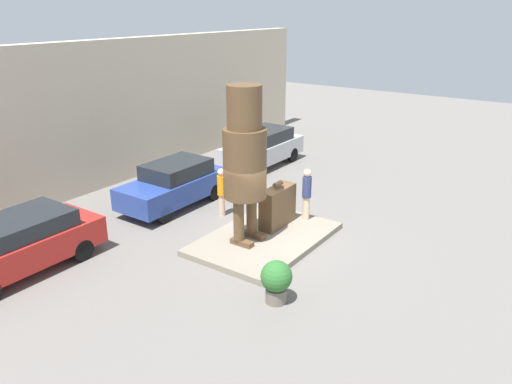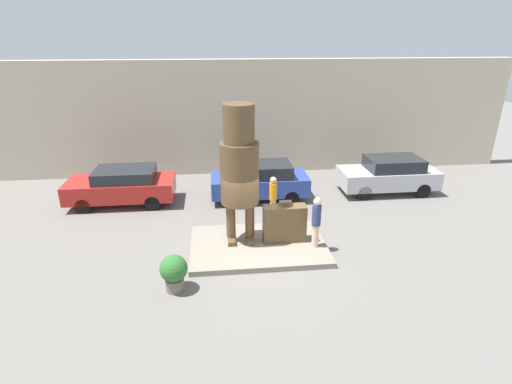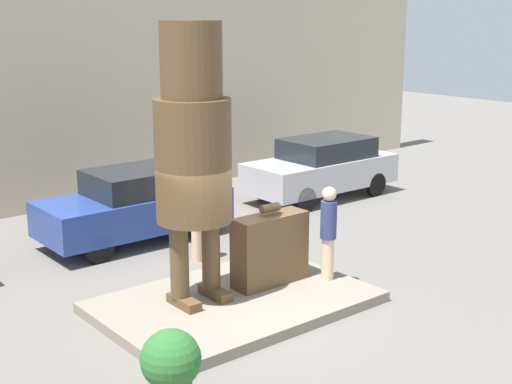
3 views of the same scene
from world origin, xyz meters
name	(u,v)px [view 1 (image 1 of 3)]	position (x,y,z in m)	size (l,w,h in m)	color
ground_plane	(265,241)	(0.00, 0.00, 0.00)	(60.00, 60.00, 0.00)	slate
pedestal	(265,239)	(0.00, 0.00, 0.09)	(4.56, 3.06, 0.18)	gray
building_backdrop	(85,119)	(0.00, 8.29, 2.84)	(28.00, 0.60, 5.67)	beige
statue_figure	(245,153)	(-0.58, 0.32, 2.91)	(1.26, 1.26, 4.66)	brown
giant_suitcase	(278,207)	(0.91, 0.13, 0.83)	(1.44, 0.50, 1.49)	brown
tourist	(307,192)	(1.86, -0.38, 1.14)	(0.30, 0.30, 1.75)	beige
parked_car_red	(19,243)	(-5.31, 4.44, 0.83)	(4.43, 1.90, 1.56)	#B2231E
parked_car_blue	(174,184)	(0.59, 4.35, 0.85)	(4.18, 1.78, 1.62)	#284293
parked_car_silver	(263,147)	(6.48, 4.50, 0.87)	(4.34, 1.81, 1.65)	#B7B7BC
planter_pot	(276,280)	(-2.62, -2.11, 0.61)	(0.78, 0.78, 1.10)	#70665B
worker_hivis	(222,190)	(0.85, 2.37, 0.94)	(0.29, 0.29, 1.71)	beige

